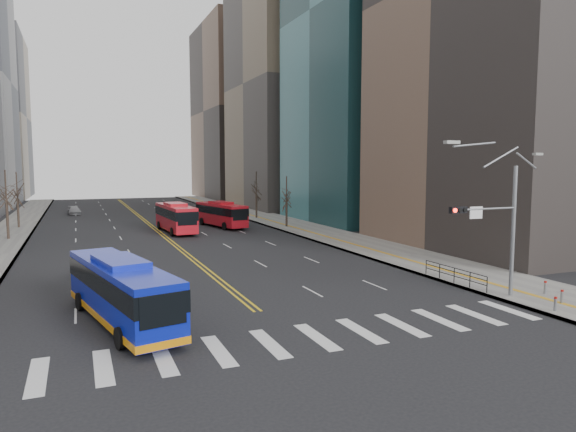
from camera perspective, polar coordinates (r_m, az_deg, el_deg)
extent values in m
plane|color=black|center=(24.30, 0.62, -13.63)|extent=(220.00, 220.00, 0.00)
cube|color=gray|center=(71.65, -0.57, -0.71)|extent=(7.00, 130.00, 0.15)
cube|color=gray|center=(67.00, -28.69, -1.86)|extent=(5.00, 130.00, 0.15)
cube|color=silver|center=(22.64, -26.07, -15.68)|extent=(0.70, 4.00, 0.01)
cube|color=silver|center=(22.59, -19.85, -15.48)|extent=(0.70, 4.00, 0.01)
cube|color=silver|center=(22.78, -13.69, -15.12)|extent=(0.70, 4.00, 0.01)
cube|color=silver|center=(23.22, -7.73, -14.60)|extent=(0.70, 4.00, 0.01)
cube|color=silver|center=(23.88, -2.07, -13.96)|extent=(0.70, 4.00, 0.01)
cube|color=silver|center=(24.76, 3.21, -13.25)|extent=(0.70, 4.00, 0.01)
cube|color=silver|center=(25.82, 8.06, -12.50)|extent=(0.70, 4.00, 0.01)
cube|color=silver|center=(27.04, 12.48, -11.73)|extent=(0.70, 4.00, 0.01)
cube|color=silver|center=(28.41, 16.46, -10.97)|extent=(0.70, 4.00, 0.01)
cube|color=silver|center=(29.91, 20.05, -10.25)|extent=(0.70, 4.00, 0.01)
cube|color=silver|center=(31.51, 23.27, -9.56)|extent=(0.70, 4.00, 0.01)
cube|color=gold|center=(77.03, -15.73, -0.53)|extent=(0.15, 100.00, 0.01)
cube|color=gold|center=(77.07, -15.44, -0.52)|extent=(0.15, 100.00, 0.01)
cube|color=#346F76|center=(79.23, 9.45, 20.93)|extent=(20.00, 22.00, 58.00)
cube|color=#766651|center=(101.13, 0.55, 14.17)|extent=(20.00, 26.00, 46.00)
cube|color=brown|center=(130.43, -5.47, 11.34)|extent=(18.00, 30.00, 42.00)
cylinder|color=gray|center=(33.68, 23.73, -1.69)|extent=(0.24, 0.24, 8.00)
cylinder|color=gray|center=(31.95, 21.03, 0.75)|extent=(4.50, 0.12, 0.12)
cube|color=black|center=(30.65, 18.38, 0.64)|extent=(1.10, 0.28, 0.38)
cylinder|color=#FF190C|center=(30.30, 18.08, 0.60)|extent=(0.24, 0.08, 0.24)
cylinder|color=black|center=(30.53, 18.58, 0.62)|extent=(0.24, 0.08, 0.24)
cylinder|color=black|center=(30.76, 19.07, 0.64)|extent=(0.24, 0.08, 0.24)
cube|color=white|center=(31.53, 20.16, 0.35)|extent=(0.90, 0.06, 0.70)
cube|color=#999993|center=(30.18, 17.74, 7.81)|extent=(0.90, 0.35, 0.18)
cube|color=black|center=(36.38, 18.00, -5.52)|extent=(0.04, 6.00, 0.04)
cylinder|color=black|center=(34.31, 21.24, -7.15)|extent=(0.06, 0.06, 1.00)
cylinder|color=black|center=(35.38, 19.56, -6.71)|extent=(0.06, 0.06, 1.00)
cylinder|color=black|center=(36.48, 17.98, -6.29)|extent=(0.06, 0.06, 1.00)
cylinder|color=black|center=(37.61, 16.49, -5.89)|extent=(0.06, 0.06, 1.00)
cylinder|color=black|center=(38.76, 15.10, -5.51)|extent=(0.06, 0.06, 1.00)
cylinder|color=gray|center=(31.72, 27.57, -8.72)|extent=(0.16, 0.16, 0.70)
cylinder|color=#B2140F|center=(31.63, 27.60, -8.05)|extent=(0.17, 0.17, 0.10)
cylinder|color=gray|center=(33.62, 28.14, -7.96)|extent=(0.16, 0.16, 0.70)
cylinder|color=#B2140F|center=(33.54, 28.17, -7.32)|extent=(0.17, 0.17, 0.10)
cylinder|color=gray|center=(35.62, 26.67, -7.15)|extent=(0.16, 0.16, 0.70)
cylinder|color=#B2140F|center=(35.54, 26.70, -6.55)|extent=(0.17, 0.17, 0.10)
cylinder|color=black|center=(62.79, -28.71, -0.55)|extent=(0.28, 0.28, 4.00)
cylinder|color=black|center=(73.70, -27.78, 0.24)|extent=(0.28, 0.28, 3.80)
cylinder|color=black|center=(66.31, -0.17, 0.23)|extent=(0.28, 0.28, 3.50)
cylinder|color=black|center=(77.50, -3.53, 1.09)|extent=(0.28, 0.28, 3.75)
cube|color=#0B19A6|center=(27.57, -18.05, -7.87)|extent=(4.81, 11.74, 2.72)
cube|color=black|center=(27.45, -18.08, -6.77)|extent=(4.87, 11.77, 0.98)
cube|color=#0B19A6|center=(27.27, -18.14, -4.89)|extent=(2.74, 4.34, 0.40)
cube|color=orange|center=(27.85, -17.98, -10.19)|extent=(4.87, 11.77, 0.35)
cylinder|color=black|center=(24.17, -18.15, -12.77)|extent=(0.51, 1.04, 1.00)
cylinder|color=black|center=(24.91, -12.75, -12.07)|extent=(0.51, 1.04, 1.00)
cylinder|color=black|center=(31.03, -22.12, -8.80)|extent=(0.51, 1.04, 1.00)
cylinder|color=black|center=(31.61, -17.84, -8.39)|extent=(0.51, 1.04, 1.00)
cube|color=red|center=(63.19, -12.38, -0.13)|extent=(3.16, 11.27, 2.89)
cube|color=black|center=(63.13, -12.39, 0.38)|extent=(3.22, 11.30, 1.04)
cube|color=red|center=(63.05, -12.41, 1.27)|extent=(2.24, 4.01, 0.40)
cylinder|color=black|center=(59.60, -12.75, -1.74)|extent=(0.36, 1.02, 1.00)
cylinder|color=black|center=(60.20, -10.40, -1.62)|extent=(0.36, 1.02, 1.00)
cylinder|color=black|center=(66.52, -14.12, -1.01)|extent=(0.36, 1.02, 1.00)
cylinder|color=black|center=(67.07, -12.00, -0.91)|extent=(0.36, 1.02, 1.00)
cube|color=red|center=(67.41, -7.46, 0.22)|extent=(4.43, 10.70, 2.69)
cube|color=black|center=(67.36, -7.46, 0.68)|extent=(4.49, 10.73, 0.97)
cube|color=red|center=(67.29, -7.47, 1.44)|extent=(2.59, 3.96, 0.40)
cylinder|color=black|center=(64.04, -7.05, -1.13)|extent=(0.50, 1.04, 1.00)
cylinder|color=black|center=(65.14, -5.19, -1.00)|extent=(0.50, 1.04, 1.00)
cylinder|color=black|center=(70.02, -9.53, -0.59)|extent=(0.50, 1.04, 1.00)
cylinder|color=black|center=(71.03, -7.79, -0.48)|extent=(0.50, 1.04, 1.00)
imported|color=silver|center=(37.14, -20.33, -6.01)|extent=(2.35, 4.69, 1.48)
imported|color=black|center=(67.38, -7.29, -0.67)|extent=(1.83, 3.93, 1.30)
imported|color=gray|center=(90.80, -22.67, 0.56)|extent=(2.17, 4.65, 1.31)
imported|color=black|center=(83.21, -10.91, 0.46)|extent=(3.16, 4.96, 1.27)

